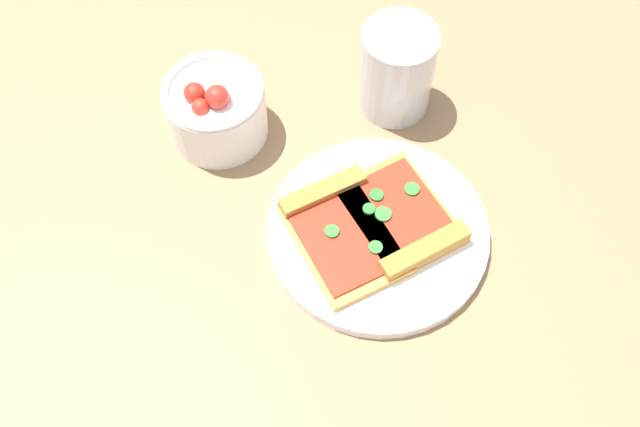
{
  "coord_description": "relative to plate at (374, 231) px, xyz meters",
  "views": [
    {
      "loc": [
        0.37,
        0.09,
        0.68
      ],
      "look_at": [
        0.03,
        -0.06,
        0.03
      ],
      "focal_mm": 41.36,
      "sensor_mm": 36.0,
      "label": 1
    }
  ],
  "objects": [
    {
      "name": "soda_glass",
      "position": [
        -0.17,
        -0.05,
        0.04
      ],
      "size": [
        0.08,
        0.08,
        0.11
      ],
      "color": "silver",
      "rests_on": "ground_plane"
    },
    {
      "name": "salad_bowl",
      "position": [
        -0.05,
        -0.21,
        0.03
      ],
      "size": [
        0.11,
        0.11,
        0.09
      ],
      "color": "white",
      "rests_on": "ground_plane"
    },
    {
      "name": "pizza_slice_far",
      "position": [
        -0.01,
        0.03,
        0.01
      ],
      "size": [
        0.15,
        0.16,
        0.02
      ],
      "color": "gold",
      "rests_on": "plate"
    },
    {
      "name": "ground_plane",
      "position": [
        -0.01,
        0.0,
        -0.01
      ],
      "size": [
        2.4,
        2.4,
        0.0
      ],
      "primitive_type": "plane",
      "color": "#93704C",
      "rests_on": "ground"
    },
    {
      "name": "pizza_slice_near",
      "position": [
        0.02,
        -0.03,
        0.01
      ],
      "size": [
        0.15,
        0.16,
        0.02
      ],
      "color": "gold",
      "rests_on": "plate"
    },
    {
      "name": "plate",
      "position": [
        0.0,
        0.0,
        0.0
      ],
      "size": [
        0.23,
        0.23,
        0.01
      ],
      "primitive_type": "cylinder",
      "color": "white",
      "rests_on": "ground_plane"
    }
  ]
}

